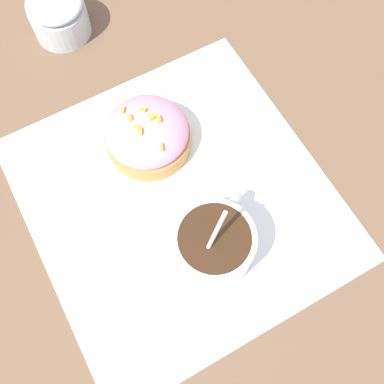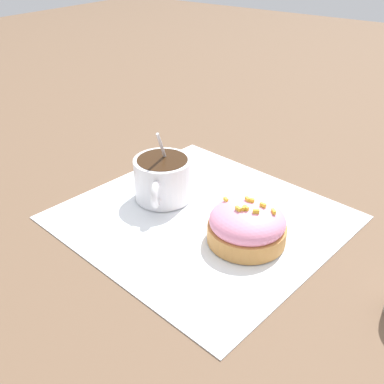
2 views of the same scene
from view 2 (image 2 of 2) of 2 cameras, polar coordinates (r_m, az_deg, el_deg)
ground_plane at (r=0.57m, az=1.26°, el=-3.31°), size 3.00×3.00×0.00m
paper_napkin at (r=0.57m, az=1.26°, el=-3.19°), size 0.35×0.34×0.00m
coffee_cup at (r=0.60m, az=-3.74°, el=1.87°), size 0.08×0.09×0.10m
frosted_pastry at (r=0.52m, az=7.01°, el=-4.17°), size 0.09×0.09×0.05m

